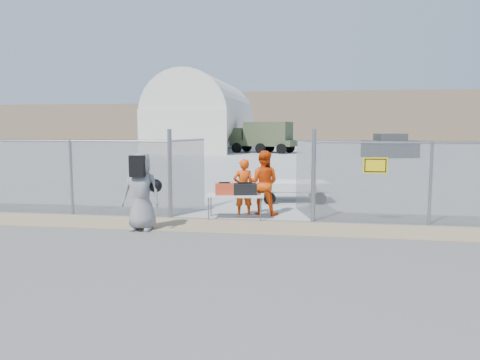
% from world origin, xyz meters
% --- Properties ---
extents(ground, '(160.00, 160.00, 0.00)m').
position_xyz_m(ground, '(0.00, 0.00, 0.00)').
color(ground, '#515050').
extents(tarmac_inside, '(160.00, 80.00, 0.01)m').
position_xyz_m(tarmac_inside, '(0.00, 42.00, 0.01)').
color(tarmac_inside, '#A7A7A4').
rests_on(tarmac_inside, ground).
extents(dirt_strip, '(44.00, 1.60, 0.01)m').
position_xyz_m(dirt_strip, '(0.00, 1.00, 0.01)').
color(dirt_strip, tan).
rests_on(dirt_strip, ground).
extents(distant_hills, '(140.00, 6.00, 9.00)m').
position_xyz_m(distant_hills, '(5.00, 78.00, 4.50)').
color(distant_hills, '#7F684F').
rests_on(distant_hills, ground).
extents(chain_link_fence, '(40.00, 0.20, 2.20)m').
position_xyz_m(chain_link_fence, '(0.00, 2.00, 1.10)').
color(chain_link_fence, gray).
rests_on(chain_link_fence, ground).
extents(quonset_hangar, '(9.00, 18.00, 8.00)m').
position_xyz_m(quonset_hangar, '(-10.00, 40.00, 4.00)').
color(quonset_hangar, silver).
rests_on(quonset_hangar, ground).
extents(folding_table, '(1.66, 0.82, 0.68)m').
position_xyz_m(folding_table, '(-0.14, 2.05, 0.34)').
color(folding_table, silver).
rests_on(folding_table, ground).
extents(orange_bag, '(0.57, 0.44, 0.32)m').
position_xyz_m(orange_bag, '(-0.43, 1.97, 0.84)').
color(orange_bag, '#D74223').
rests_on(orange_bag, folding_table).
extents(black_duffel, '(0.70, 0.50, 0.31)m').
position_xyz_m(black_duffel, '(0.12, 2.10, 0.84)').
color(black_duffel, black).
rests_on(black_duffel, folding_table).
extents(security_worker_left, '(0.70, 0.58, 1.65)m').
position_xyz_m(security_worker_left, '(0.01, 2.57, 0.82)').
color(security_worker_left, '#EB490A').
rests_on(security_worker_left, ground).
extents(security_worker_right, '(0.99, 0.81, 1.88)m').
position_xyz_m(security_worker_right, '(0.57, 2.76, 0.94)').
color(security_worker_right, '#EB490A').
rests_on(security_worker_right, ground).
extents(visitor, '(0.96, 0.63, 1.94)m').
position_xyz_m(visitor, '(-2.20, 0.28, 0.97)').
color(visitor, gray).
rests_on(visitor, ground).
extents(utility_trailer, '(3.25, 1.99, 0.74)m').
position_xyz_m(utility_trailer, '(1.31, 5.41, 0.37)').
color(utility_trailer, silver).
rests_on(utility_trailer, ground).
extents(military_truck, '(6.83, 4.05, 3.06)m').
position_xyz_m(military_truck, '(-3.03, 35.97, 1.53)').
color(military_truck, '#465233').
rests_on(military_truck, ground).
extents(parked_vehicle_near, '(4.68, 2.92, 1.97)m').
position_xyz_m(parked_vehicle_near, '(8.27, 30.03, 0.98)').
color(parked_vehicle_near, '#353836').
rests_on(parked_vehicle_near, ground).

